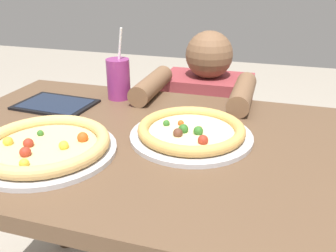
{
  "coord_description": "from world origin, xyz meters",
  "views": [
    {
      "loc": [
        0.28,
        -0.81,
        1.17
      ],
      "look_at": [
        0.03,
        0.03,
        0.78
      ],
      "focal_mm": 38.52,
      "sensor_mm": 36.0,
      "label": 1
    }
  ],
  "objects_px": {
    "pizza_near": "(45,146)",
    "diner_seated": "(204,150)",
    "drink_cup_colored": "(118,79)",
    "pizza_far": "(191,132)",
    "tablet": "(56,104)"
  },
  "relations": [
    {
      "from": "diner_seated",
      "to": "tablet",
      "type": "bearing_deg",
      "value": -135.19
    },
    {
      "from": "diner_seated",
      "to": "pizza_near",
      "type": "bearing_deg",
      "value": -109.97
    },
    {
      "from": "tablet",
      "to": "pizza_near",
      "type": "bearing_deg",
      "value": -61.01
    },
    {
      "from": "pizza_near",
      "to": "drink_cup_colored",
      "type": "height_order",
      "value": "drink_cup_colored"
    },
    {
      "from": "pizza_near",
      "to": "diner_seated",
      "type": "distance_m",
      "value": 0.83
    },
    {
      "from": "pizza_far",
      "to": "drink_cup_colored",
      "type": "height_order",
      "value": "drink_cup_colored"
    },
    {
      "from": "tablet",
      "to": "diner_seated",
      "type": "relative_size",
      "value": 0.27
    },
    {
      "from": "pizza_far",
      "to": "tablet",
      "type": "relative_size",
      "value": 1.29
    },
    {
      "from": "drink_cup_colored",
      "to": "diner_seated",
      "type": "distance_m",
      "value": 0.54
    },
    {
      "from": "drink_cup_colored",
      "to": "pizza_near",
      "type": "bearing_deg",
      "value": -90.81
    },
    {
      "from": "tablet",
      "to": "drink_cup_colored",
      "type": "bearing_deg",
      "value": 37.76
    },
    {
      "from": "pizza_far",
      "to": "tablet",
      "type": "xyz_separation_m",
      "value": [
        -0.48,
        0.11,
        -0.01
      ]
    },
    {
      "from": "pizza_near",
      "to": "diner_seated",
      "type": "xyz_separation_m",
      "value": [
        0.26,
        0.71,
        -0.33
      ]
    },
    {
      "from": "diner_seated",
      "to": "drink_cup_colored",
      "type": "bearing_deg",
      "value": -131.28
    },
    {
      "from": "pizza_near",
      "to": "diner_seated",
      "type": "bearing_deg",
      "value": 70.03
    }
  ]
}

